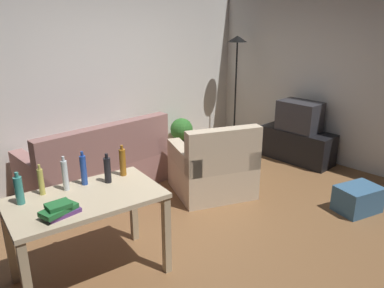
{
  "coord_description": "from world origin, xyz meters",
  "views": [
    {
      "loc": [
        -2.69,
        -2.43,
        2.14
      ],
      "look_at": [
        0.1,
        0.5,
        0.75
      ],
      "focal_mm": 35.5,
      "sensor_mm": 36.0,
      "label": 1
    }
  ],
  "objects_px": {
    "tv": "(300,116)",
    "potted_plant": "(182,133)",
    "bottle_clear": "(65,175)",
    "bottle_dark": "(108,170)",
    "armchair": "(214,169)",
    "desk": "(86,209)",
    "bottle_amber": "(123,162)",
    "couch": "(97,168)",
    "torchiere_lamp": "(237,60)",
    "book_stack": "(60,210)",
    "storage_box": "(358,199)",
    "bottle_squat": "(41,181)",
    "bottle_blue": "(84,170)",
    "bottle_tall": "(19,190)",
    "tv_stand": "(297,145)"
  },
  "relations": [
    {
      "from": "tv",
      "to": "potted_plant",
      "type": "bearing_deg",
      "value": 35.51
    },
    {
      "from": "bottle_clear",
      "to": "bottle_dark",
      "type": "distance_m",
      "value": 0.35
    },
    {
      "from": "potted_plant",
      "to": "armchair",
      "type": "height_order",
      "value": "armchair"
    },
    {
      "from": "bottle_dark",
      "to": "bottle_clear",
      "type": "bearing_deg",
      "value": 162.56
    },
    {
      "from": "desk",
      "to": "bottle_amber",
      "type": "relative_size",
      "value": 4.52
    },
    {
      "from": "armchair",
      "to": "bottle_dark",
      "type": "height_order",
      "value": "bottle_dark"
    },
    {
      "from": "couch",
      "to": "bottle_amber",
      "type": "height_order",
      "value": "bottle_amber"
    },
    {
      "from": "bottle_dark",
      "to": "bottle_amber",
      "type": "distance_m",
      "value": 0.19
    },
    {
      "from": "torchiere_lamp",
      "to": "book_stack",
      "type": "distance_m",
      "value": 4.35
    },
    {
      "from": "tv",
      "to": "storage_box",
      "type": "distance_m",
      "value": 1.72
    },
    {
      "from": "storage_box",
      "to": "bottle_squat",
      "type": "relative_size",
      "value": 1.87
    },
    {
      "from": "armchair",
      "to": "bottle_squat",
      "type": "distance_m",
      "value": 2.22
    },
    {
      "from": "desk",
      "to": "bottle_dark",
      "type": "relative_size",
      "value": 4.91
    },
    {
      "from": "desk",
      "to": "bottle_blue",
      "type": "distance_m",
      "value": 0.34
    },
    {
      "from": "armchair",
      "to": "bottle_tall",
      "type": "xyz_separation_m",
      "value": [
        -2.34,
        -0.16,
        0.55
      ]
    },
    {
      "from": "tv",
      "to": "storage_box",
      "type": "xyz_separation_m",
      "value": [
        -0.91,
        -1.36,
        -0.55
      ]
    },
    {
      "from": "tv",
      "to": "armchair",
      "type": "bearing_deg",
      "value": 86.9
    },
    {
      "from": "tv",
      "to": "bottle_squat",
      "type": "relative_size",
      "value": 2.34
    },
    {
      "from": "bottle_tall",
      "to": "couch",
      "type": "bearing_deg",
      "value": 42.49
    },
    {
      "from": "bottle_blue",
      "to": "torchiere_lamp",
      "type": "bearing_deg",
      "value": 20.6
    },
    {
      "from": "armchair",
      "to": "storage_box",
      "type": "xyz_separation_m",
      "value": [
        0.85,
        -1.45,
        -0.17
      ]
    },
    {
      "from": "tv_stand",
      "to": "bottle_squat",
      "type": "relative_size",
      "value": 4.29
    },
    {
      "from": "tv",
      "to": "bottle_dark",
      "type": "height_order",
      "value": "bottle_dark"
    },
    {
      "from": "tv_stand",
      "to": "storage_box",
      "type": "relative_size",
      "value": 2.29
    },
    {
      "from": "tv_stand",
      "to": "bottle_blue",
      "type": "bearing_deg",
      "value": 91.4
    },
    {
      "from": "desk",
      "to": "bottle_clear",
      "type": "height_order",
      "value": "bottle_clear"
    },
    {
      "from": "torchiere_lamp",
      "to": "bottle_amber",
      "type": "bearing_deg",
      "value": -156.44
    },
    {
      "from": "torchiere_lamp",
      "to": "desk",
      "type": "bearing_deg",
      "value": -157.15
    },
    {
      "from": "bottle_tall",
      "to": "bottle_dark",
      "type": "height_order",
      "value": "bottle_dark"
    },
    {
      "from": "couch",
      "to": "bottle_clear",
      "type": "relative_size",
      "value": 5.87
    },
    {
      "from": "torchiere_lamp",
      "to": "bottle_blue",
      "type": "height_order",
      "value": "torchiere_lamp"
    },
    {
      "from": "bottle_blue",
      "to": "bottle_dark",
      "type": "bearing_deg",
      "value": -30.85
    },
    {
      "from": "bottle_clear",
      "to": "bottle_dark",
      "type": "height_order",
      "value": "bottle_clear"
    },
    {
      "from": "torchiere_lamp",
      "to": "bottle_blue",
      "type": "relative_size",
      "value": 6.07
    },
    {
      "from": "armchair",
      "to": "book_stack",
      "type": "bearing_deg",
      "value": 37.61
    },
    {
      "from": "torchiere_lamp",
      "to": "book_stack",
      "type": "relative_size",
      "value": 6.22
    },
    {
      "from": "bottle_dark",
      "to": "bottle_blue",
      "type": "bearing_deg",
      "value": 149.15
    },
    {
      "from": "storage_box",
      "to": "bottle_squat",
      "type": "height_order",
      "value": "bottle_squat"
    },
    {
      "from": "torchiere_lamp",
      "to": "bottle_squat",
      "type": "distance_m",
      "value": 4.15
    },
    {
      "from": "bottle_tall",
      "to": "book_stack",
      "type": "height_order",
      "value": "bottle_tall"
    },
    {
      "from": "desk",
      "to": "bottle_dark",
      "type": "height_order",
      "value": "bottle_dark"
    },
    {
      "from": "armchair",
      "to": "bottle_amber",
      "type": "xyz_separation_m",
      "value": [
        -1.46,
        -0.24,
        0.57
      ]
    },
    {
      "from": "potted_plant",
      "to": "storage_box",
      "type": "height_order",
      "value": "potted_plant"
    },
    {
      "from": "couch",
      "to": "bottle_tall",
      "type": "bearing_deg",
      "value": 42.49
    },
    {
      "from": "desk",
      "to": "tv_stand",
      "type": "bearing_deg",
      "value": 13.19
    },
    {
      "from": "armchair",
      "to": "bottle_clear",
      "type": "distance_m",
      "value": 2.06
    },
    {
      "from": "bottle_squat",
      "to": "bottle_blue",
      "type": "xyz_separation_m",
      "value": [
        0.34,
        -0.06,
        0.02
      ]
    },
    {
      "from": "tv_stand",
      "to": "book_stack",
      "type": "bearing_deg",
      "value": 96.47
    },
    {
      "from": "tv",
      "to": "torchiere_lamp",
      "type": "distance_m",
      "value": 1.44
    },
    {
      "from": "couch",
      "to": "tv",
      "type": "height_order",
      "value": "same"
    }
  ]
}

